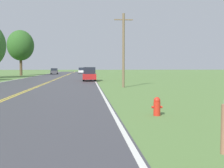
# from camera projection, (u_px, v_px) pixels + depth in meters

# --- Properties ---
(fire_hydrant) EXTENTS (0.44, 0.28, 0.77)m
(fire_hydrant) POSITION_uv_depth(u_px,v_px,m) (157.00, 106.00, 11.52)
(fire_hydrant) COLOR red
(fire_hydrant) RESTS_ON ground
(utility_pole_midground) EXTENTS (1.80, 0.24, 7.16)m
(utility_pole_midground) POSITION_uv_depth(u_px,v_px,m) (123.00, 49.00, 27.22)
(utility_pole_midground) COLOR brown
(utility_pole_midground) RESTS_ON ground
(tree_mid_treeline) EXTENTS (6.07, 6.07, 10.47)m
(tree_mid_treeline) POSITION_uv_depth(u_px,v_px,m) (21.00, 45.00, 64.64)
(tree_mid_treeline) COLOR brown
(tree_mid_treeline) RESTS_ON ground
(car_red_van_nearest) EXTENTS (1.87, 4.49, 1.97)m
(car_red_van_nearest) POSITION_uv_depth(u_px,v_px,m) (89.00, 74.00, 40.03)
(car_red_van_nearest) COLOR black
(car_red_van_nearest) RESTS_ON ground
(car_dark_grey_hatchback_approaching) EXTENTS (2.06, 3.96, 1.63)m
(car_dark_grey_hatchback_approaching) POSITION_uv_depth(u_px,v_px,m) (54.00, 71.00, 79.45)
(car_dark_grey_hatchback_approaching) COLOR black
(car_dark_grey_hatchback_approaching) RESTS_ON ground
(car_white_suv_mid_near) EXTENTS (2.00, 4.76, 1.82)m
(car_white_suv_mid_near) POSITION_uv_depth(u_px,v_px,m) (81.00, 70.00, 85.86)
(car_white_suv_mid_near) COLOR black
(car_white_suv_mid_near) RESTS_ON ground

